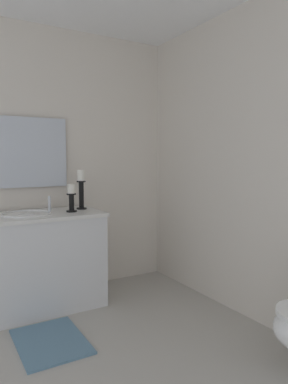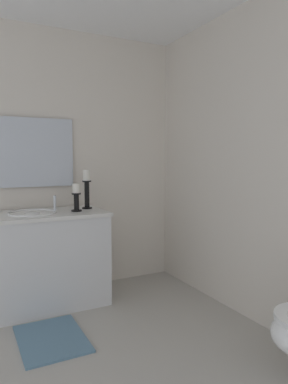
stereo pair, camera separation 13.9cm
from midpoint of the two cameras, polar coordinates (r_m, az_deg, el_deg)
name	(u,v)px [view 1 (the left image)]	position (r m, az deg, el deg)	size (l,w,h in m)	color
wall_back	(280,164)	(2.67, 19.67, 4.32)	(3.20, 0.04, 2.45)	silver
wall_left	(24,163)	(3.37, -19.95, 4.47)	(0.04, 2.86, 2.45)	silver
vanity_cabinet	(28,262)	(3.16, -19.42, -10.66)	(0.58, 1.23, 0.81)	silver
sink_basin	(27,219)	(3.08, -19.62, -4.12)	(0.40, 0.40, 0.24)	white
mirror	(18,152)	(3.31, -20.87, 6.01)	(0.02, 0.86, 0.62)	silver
candle_holder_tall	(81,188)	(3.24, -11.31, 0.62)	(0.09, 0.09, 0.35)	black
candle_holder_short	(71,197)	(3.09, -12.91, -0.85)	(0.09, 0.09, 0.24)	black
bath_mat	(51,341)	(2.73, -16.39, -22.14)	(0.60, 0.44, 0.02)	slate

